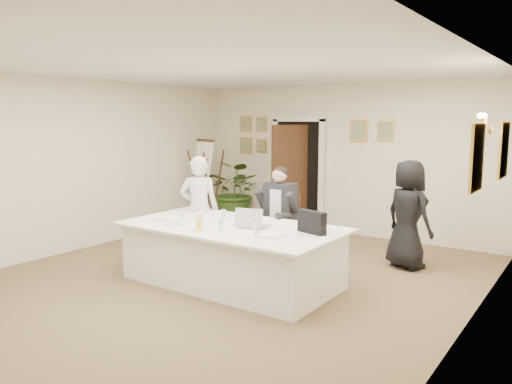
{
  "coord_description": "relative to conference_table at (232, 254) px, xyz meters",
  "views": [
    {
      "loc": [
        4.05,
        -5.07,
        2.13
      ],
      "look_at": [
        0.08,
        0.6,
        1.13
      ],
      "focal_mm": 35.0,
      "sensor_mm": 36.0,
      "label": 1
    }
  ],
  "objects": [
    {
      "name": "flip_chart",
      "position": [
        -2.56,
        2.49,
        0.4
      ],
      "size": [
        0.62,
        0.47,
        1.72
      ],
      "color": "#301E0F",
      "rests_on": "floor"
    },
    {
      "name": "pictures_right_wall",
      "position": [
        2.82,
        1.25,
        1.36
      ],
      "size": [
        0.06,
        2.2,
        0.8
      ],
      "primitive_type": null,
      "color": "gold",
      "rests_on": "wall_right"
    },
    {
      "name": "seated_man",
      "position": [
        0.01,
        1.11,
        0.34
      ],
      "size": [
        0.67,
        0.71,
        1.47
      ],
      "primitive_type": null,
      "rotation": [
        0.0,
        0.0,
        0.06
      ],
      "color": "black",
      "rests_on": "floor"
    },
    {
      "name": "ceiling",
      "position": [
        -0.15,
        0.05,
        2.41
      ],
      "size": [
        6.0,
        7.0,
        0.02
      ],
      "primitive_type": "cube",
      "color": "white",
      "rests_on": "wall_back"
    },
    {
      "name": "standing_woman",
      "position": [
        1.65,
        2.01,
        0.39
      ],
      "size": [
        0.91,
        0.78,
        1.57
      ],
      "primitive_type": "imported",
      "rotation": [
        0.0,
        0.0,
        2.7
      ],
      "color": "black",
      "rests_on": "floor"
    },
    {
      "name": "wall_back",
      "position": [
        -0.15,
        3.55,
        1.01
      ],
      "size": [
        6.0,
        0.1,
        2.8
      ],
      "primitive_type": "cube",
      "color": "beige",
      "rests_on": "floor"
    },
    {
      "name": "steel_jug",
      "position": [
        -0.41,
        -0.15,
        0.44
      ],
      "size": [
        0.12,
        0.12,
        0.11
      ],
      "primitive_type": "cylinder",
      "rotation": [
        0.0,
        0.0,
        -0.34
      ],
      "color": "silver",
      "rests_on": "conference_table"
    },
    {
      "name": "wall_sconce",
      "position": [
        2.75,
        1.25,
        1.71
      ],
      "size": [
        0.2,
        0.3,
        0.24
      ],
      "primitive_type": null,
      "color": "gold",
      "rests_on": "wall_right"
    },
    {
      "name": "glass_d",
      "position": [
        -0.32,
        0.24,
        0.45
      ],
      "size": [
        0.06,
        0.06,
        0.14
      ],
      "primitive_type": "cylinder",
      "rotation": [
        0.0,
        0.0,
        0.0
      ],
      "color": "silver",
      "rests_on": "conference_table"
    },
    {
      "name": "glass_a",
      "position": [
        -0.78,
        -0.1,
        0.45
      ],
      "size": [
        0.07,
        0.07,
        0.14
      ],
      "primitive_type": "cylinder",
      "rotation": [
        0.0,
        0.0,
        0.04
      ],
      "color": "silver",
      "rests_on": "conference_table"
    },
    {
      "name": "standing_man",
      "position": [
        -1.05,
        0.55,
        0.41
      ],
      "size": [
        0.7,
        0.64,
        1.61
      ],
      "primitive_type": "imported",
      "rotation": [
        0.0,
        0.0,
        3.72
      ],
      "color": "silver",
      "rests_on": "floor"
    },
    {
      "name": "laptop",
      "position": [
        0.3,
        0.09,
        0.52
      ],
      "size": [
        0.45,
        0.46,
        0.28
      ],
      "primitive_type": null,
      "rotation": [
        0.0,
        0.0,
        0.27
      ],
      "color": "#B7BABC",
      "rests_on": "conference_table"
    },
    {
      "name": "wall_left",
      "position": [
        -3.15,
        0.05,
        1.01
      ],
      "size": [
        0.1,
        7.0,
        2.8
      ],
      "primitive_type": "cube",
      "color": "beige",
      "rests_on": "floor"
    },
    {
      "name": "wall_right",
      "position": [
        2.85,
        0.05,
        1.01
      ],
      "size": [
        0.1,
        7.0,
        2.8
      ],
      "primitive_type": "cube",
      "color": "beige",
      "rests_on": "floor"
    },
    {
      "name": "floor",
      "position": [
        -0.15,
        0.05,
        -0.39
      ],
      "size": [
        7.0,
        7.0,
        0.0
      ],
      "primitive_type": "plane",
      "color": "brown",
      "rests_on": "ground"
    },
    {
      "name": "laptop_bag",
      "position": [
        1.07,
        0.2,
        0.52
      ],
      "size": [
        0.4,
        0.2,
        0.27
      ],
      "primitive_type": "cube",
      "rotation": [
        0.0,
        0.0,
        -0.26
      ],
      "color": "black",
      "rests_on": "conference_table"
    },
    {
      "name": "oj_glass",
      "position": [
        -0.15,
        -0.46,
        0.45
      ],
      "size": [
        0.07,
        0.07,
        0.13
      ],
      "primitive_type": "cylinder",
      "rotation": [
        0.0,
        0.0,
        0.04
      ],
      "color": "yellow",
      "rests_on": "conference_table"
    },
    {
      "name": "doorway",
      "position": [
        -1.03,
        3.37,
        0.65
      ],
      "size": [
        1.14,
        0.86,
        2.2
      ],
      "color": "black",
      "rests_on": "floor"
    },
    {
      "name": "plate_left",
      "position": [
        -0.98,
        -0.32,
        0.39
      ],
      "size": [
        0.21,
        0.21,
        0.01
      ],
      "primitive_type": "cylinder",
      "rotation": [
        0.0,
        0.0,
        -0.01
      ],
      "color": "white",
      "rests_on": "conference_table"
    },
    {
      "name": "glass_b",
      "position": [
        0.09,
        -0.33,
        0.45
      ],
      "size": [
        0.08,
        0.08,
        0.14
      ],
      "primitive_type": "cylinder",
      "rotation": [
        0.0,
        0.0,
        -0.22
      ],
      "color": "silver",
      "rests_on": "conference_table"
    },
    {
      "name": "potted_palm",
      "position": [
        -2.4,
        3.25,
        0.25
      ],
      "size": [
        1.24,
        1.09,
        1.29
      ],
      "primitive_type": "imported",
      "rotation": [
        0.0,
        0.0,
        0.08
      ],
      "color": "#2D511B",
      "rests_on": "floor"
    },
    {
      "name": "pictures_back_wall",
      "position": [
        -0.95,
        3.52,
        1.46
      ],
      "size": [
        3.4,
        0.06,
        0.8
      ],
      "primitive_type": null,
      "color": "gold",
      "rests_on": "wall_back"
    },
    {
      "name": "glass_c",
      "position": [
        0.59,
        -0.28,
        0.45
      ],
      "size": [
        0.07,
        0.07,
        0.14
      ],
      "primitive_type": "cylinder",
      "rotation": [
        0.0,
        0.0,
        -0.15
      ],
      "color": "silver",
      "rests_on": "conference_table"
    },
    {
      "name": "paper_stack",
      "position": [
        0.77,
        -0.26,
        0.4
      ],
      "size": [
        0.31,
        0.23,
        0.03
      ],
      "primitive_type": "cube",
      "rotation": [
        0.0,
        0.0,
        0.12
      ],
      "color": "white",
      "rests_on": "conference_table"
    },
    {
      "name": "plate_near",
      "position": [
        -0.15,
        -0.45,
        0.39
      ],
      "size": [
        0.3,
        0.3,
        0.01
      ],
      "primitive_type": "cylinder",
      "rotation": [
        0.0,
        0.0,
        -0.34
      ],
      "color": "white",
      "rests_on": "conference_table"
    },
    {
      "name": "plate_mid",
      "position": [
        -0.63,
        -0.39,
        0.39
      ],
      "size": [
        0.27,
        0.27,
        0.01
      ],
      "primitive_type": "cylinder",
      "rotation": [
        0.0,
        0.0,
        0.21
      ],
      "color": "white",
      "rests_on": "conference_table"
    },
    {
      "name": "conference_table",
      "position": [
        0.0,
        0.0,
        0.0
      ],
      "size": [
        2.87,
        1.53,
        0.78
      ],
      "color": "white",
      "rests_on": "floor"
    }
  ]
}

